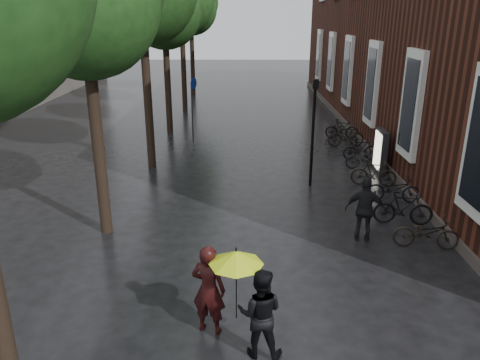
{
  "coord_description": "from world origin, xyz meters",
  "views": [
    {
      "loc": [
        -0.23,
        -5.07,
        5.87
      ],
      "look_at": [
        -0.3,
        7.02,
        1.56
      ],
      "focal_mm": 35.0,
      "sensor_mm": 36.0,
      "label": 1
    }
  ],
  "objects_px": {
    "person_burgundy": "(209,289)",
    "lamp_post": "(313,123)",
    "pedestrian_walking": "(365,210)",
    "person_black": "(260,313)",
    "ad_lightbox": "(380,151)",
    "parked_bicycles": "(373,167)"
  },
  "relations": [
    {
      "from": "person_burgundy",
      "to": "parked_bicycles",
      "type": "bearing_deg",
      "value": -104.22
    },
    {
      "from": "person_burgundy",
      "to": "person_black",
      "type": "bearing_deg",
      "value": 163.49
    },
    {
      "from": "pedestrian_walking",
      "to": "ad_lightbox",
      "type": "bearing_deg",
      "value": -97.38
    },
    {
      "from": "person_black",
      "to": "ad_lightbox",
      "type": "relative_size",
      "value": 1.02
    },
    {
      "from": "pedestrian_walking",
      "to": "lamp_post",
      "type": "xyz_separation_m",
      "value": [
        -0.85,
        4.35,
        1.4
      ]
    },
    {
      "from": "person_black",
      "to": "lamp_post",
      "type": "height_order",
      "value": "lamp_post"
    },
    {
      "from": "person_black",
      "to": "lamp_post",
      "type": "distance_m",
      "value": 9.25
    },
    {
      "from": "person_burgundy",
      "to": "person_black",
      "type": "relative_size",
      "value": 1.08
    },
    {
      "from": "parked_bicycles",
      "to": "ad_lightbox",
      "type": "xyz_separation_m",
      "value": [
        0.47,
        0.82,
        0.38
      ]
    },
    {
      "from": "person_burgundy",
      "to": "pedestrian_walking",
      "type": "height_order",
      "value": "person_burgundy"
    },
    {
      "from": "person_black",
      "to": "pedestrian_walking",
      "type": "distance_m",
      "value": 5.43
    },
    {
      "from": "person_burgundy",
      "to": "pedestrian_walking",
      "type": "bearing_deg",
      "value": -117.93
    },
    {
      "from": "lamp_post",
      "to": "person_black",
      "type": "bearing_deg",
      "value": -103.52
    },
    {
      "from": "ad_lightbox",
      "to": "lamp_post",
      "type": "bearing_deg",
      "value": -149.88
    },
    {
      "from": "ad_lightbox",
      "to": "person_black",
      "type": "bearing_deg",
      "value": -113.44
    },
    {
      "from": "person_black",
      "to": "pedestrian_walking",
      "type": "xyz_separation_m",
      "value": [
        2.98,
        4.54,
        0.05
      ]
    },
    {
      "from": "person_burgundy",
      "to": "lamp_post",
      "type": "relative_size",
      "value": 0.49
    },
    {
      "from": "person_black",
      "to": "ad_lightbox",
      "type": "distance_m",
      "value": 11.56
    },
    {
      "from": "parked_bicycles",
      "to": "lamp_post",
      "type": "xyz_separation_m",
      "value": [
        -2.41,
        -0.71,
        1.84
      ]
    },
    {
      "from": "person_burgundy",
      "to": "lamp_post",
      "type": "height_order",
      "value": "lamp_post"
    },
    {
      "from": "pedestrian_walking",
      "to": "parked_bicycles",
      "type": "height_order",
      "value": "pedestrian_walking"
    },
    {
      "from": "person_black",
      "to": "parked_bicycles",
      "type": "relative_size",
      "value": 0.14
    }
  ]
}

